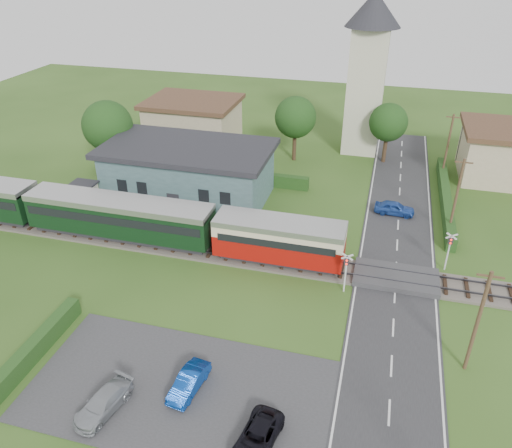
% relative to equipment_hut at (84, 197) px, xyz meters
% --- Properties ---
extents(ground, '(120.00, 120.00, 0.00)m').
position_rel_equipment_hut_xyz_m(ground, '(18.00, -5.20, -1.75)').
color(ground, '#2D4C19').
extents(railway_track, '(76.00, 3.20, 0.49)m').
position_rel_equipment_hut_xyz_m(railway_track, '(18.00, -3.20, -1.64)').
color(railway_track, '#4C443D').
rests_on(railway_track, ground).
extents(road, '(6.00, 70.00, 0.05)m').
position_rel_equipment_hut_xyz_m(road, '(28.00, -5.20, -1.72)').
color(road, '#28282B').
rests_on(road, ground).
extents(car_park, '(17.00, 9.00, 0.08)m').
position_rel_equipment_hut_xyz_m(car_park, '(16.50, -17.20, -1.71)').
color(car_park, '#333335').
rests_on(car_park, ground).
extents(crossing_deck, '(6.20, 3.40, 0.45)m').
position_rel_equipment_hut_xyz_m(crossing_deck, '(28.00, -3.20, -1.52)').
color(crossing_deck, '#333335').
rests_on(crossing_deck, ground).
extents(platform, '(30.00, 3.00, 0.45)m').
position_rel_equipment_hut_xyz_m(platform, '(8.00, 0.00, -1.52)').
color(platform, gray).
rests_on(platform, ground).
extents(equipment_hut, '(2.30, 2.30, 2.55)m').
position_rel_equipment_hut_xyz_m(equipment_hut, '(0.00, 0.00, 0.00)').
color(equipment_hut, beige).
rests_on(equipment_hut, platform).
extents(station_building, '(16.00, 9.00, 5.30)m').
position_rel_equipment_hut_xyz_m(station_building, '(8.00, 5.79, 0.95)').
color(station_building, '#3C5759').
rests_on(station_building, ground).
extents(train, '(43.20, 2.90, 3.40)m').
position_rel_equipment_hut_xyz_m(train, '(2.24, -3.20, 0.43)').
color(train, '#232328').
rests_on(train, ground).
extents(church_tower, '(6.00, 6.00, 17.60)m').
position_rel_equipment_hut_xyz_m(church_tower, '(23.00, 22.80, 8.48)').
color(church_tower, beige).
rests_on(church_tower, ground).
extents(house_west, '(10.80, 8.80, 5.50)m').
position_rel_equipment_hut_xyz_m(house_west, '(3.00, 19.80, 1.04)').
color(house_west, tan).
rests_on(house_west, ground).
extents(house_east, '(8.80, 8.80, 5.50)m').
position_rel_equipment_hut_xyz_m(house_east, '(38.00, 18.80, 1.05)').
color(house_east, tan).
rests_on(house_east, ground).
extents(hedge_carpark, '(0.80, 9.00, 1.20)m').
position_rel_equipment_hut_xyz_m(hedge_carpark, '(7.00, -17.20, -1.15)').
color(hedge_carpark, '#193814').
rests_on(hedge_carpark, ground).
extents(hedge_roadside, '(0.80, 18.00, 1.20)m').
position_rel_equipment_hut_xyz_m(hedge_roadside, '(32.20, 10.80, -1.15)').
color(hedge_roadside, '#193814').
rests_on(hedge_roadside, ground).
extents(hedge_station, '(22.00, 0.80, 1.30)m').
position_rel_equipment_hut_xyz_m(hedge_station, '(8.00, 10.30, -1.10)').
color(hedge_station, '#193814').
rests_on(hedge_station, ground).
extents(tree_a, '(5.20, 5.20, 8.00)m').
position_rel_equipment_hut_xyz_m(tree_a, '(-2.00, 8.80, 3.63)').
color(tree_a, '#332316').
rests_on(tree_a, ground).
extents(tree_b, '(4.60, 4.60, 7.34)m').
position_rel_equipment_hut_xyz_m(tree_b, '(16.00, 17.80, 3.27)').
color(tree_b, '#332316').
rests_on(tree_b, ground).
extents(tree_c, '(4.20, 4.20, 6.78)m').
position_rel_equipment_hut_xyz_m(tree_c, '(26.00, 19.80, 2.91)').
color(tree_c, '#332316').
rests_on(tree_c, ground).
extents(utility_pole_b, '(1.40, 0.22, 7.00)m').
position_rel_equipment_hut_xyz_m(utility_pole_b, '(32.20, -11.20, 1.88)').
color(utility_pole_b, '#473321').
rests_on(utility_pole_b, ground).
extents(utility_pole_c, '(1.40, 0.22, 7.00)m').
position_rel_equipment_hut_xyz_m(utility_pole_c, '(32.20, 4.80, 1.88)').
color(utility_pole_c, '#473321').
rests_on(utility_pole_c, ground).
extents(utility_pole_d, '(1.40, 0.22, 7.00)m').
position_rel_equipment_hut_xyz_m(utility_pole_d, '(32.20, 16.80, 1.88)').
color(utility_pole_d, '#473321').
rests_on(utility_pole_d, ground).
extents(crossing_signal_near, '(0.84, 0.28, 3.28)m').
position_rel_equipment_hut_xyz_m(crossing_signal_near, '(24.40, -5.61, 0.39)').
color(crossing_signal_near, silver).
rests_on(crossing_signal_near, ground).
extents(crossing_signal_far, '(0.84, 0.28, 3.28)m').
position_rel_equipment_hut_xyz_m(crossing_signal_far, '(31.60, -0.81, 0.39)').
color(crossing_signal_far, silver).
rests_on(crossing_signal_far, ground).
extents(streetlamp_west, '(0.30, 0.30, 5.15)m').
position_rel_equipment_hut_xyz_m(streetlamp_west, '(-4.00, 14.80, 1.29)').
color(streetlamp_west, '#3F3F47').
rests_on(streetlamp_west, ground).
extents(streetlamp_east, '(0.30, 0.30, 5.15)m').
position_rel_equipment_hut_xyz_m(streetlamp_east, '(34.00, 21.80, 1.29)').
color(streetlamp_east, '#3F3F47').
rests_on(streetlamp_east, ground).
extents(car_on_road, '(3.66, 1.61, 1.23)m').
position_rel_equipment_hut_xyz_m(car_on_road, '(27.55, 7.27, -1.08)').
color(car_on_road, '#21469C').
rests_on(car_on_road, road).
extents(car_park_blue, '(1.58, 3.46, 1.10)m').
position_rel_equipment_hut_xyz_m(car_park_blue, '(17.02, -17.04, -1.12)').
color(car_park_blue, navy).
rests_on(car_park_blue, car_park).
extents(car_park_silver, '(2.31, 4.00, 1.09)m').
position_rel_equipment_hut_xyz_m(car_park_silver, '(13.14, -19.58, -1.12)').
color(car_park_silver, '#959AA0').
rests_on(car_park_silver, car_park).
extents(car_park_dark, '(2.27, 3.97, 1.04)m').
position_rel_equipment_hut_xyz_m(car_park_dark, '(21.65, -19.47, -1.15)').
color(car_park_dark, black).
rests_on(car_park_dark, car_park).
extents(pedestrian_near, '(0.64, 0.54, 1.48)m').
position_rel_equipment_hut_xyz_m(pedestrian_near, '(14.89, -0.20, -0.56)').
color(pedestrian_near, gray).
rests_on(pedestrian_near, platform).
extents(pedestrian_far, '(0.73, 0.84, 1.47)m').
position_rel_equipment_hut_xyz_m(pedestrian_far, '(2.99, -0.80, -0.56)').
color(pedestrian_far, gray).
rests_on(pedestrian_far, platform).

